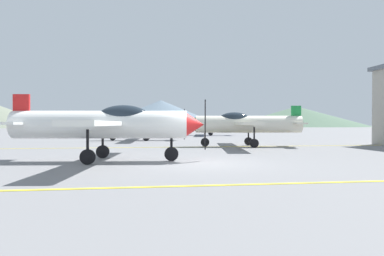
# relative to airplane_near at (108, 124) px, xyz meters

# --- Properties ---
(ground_plane) EXTENTS (400.00, 400.00, 0.00)m
(ground_plane) POSITION_rel_airplane_near_xyz_m (3.84, -1.17, -1.57)
(ground_plane) COLOR slate
(apron_line_near) EXTENTS (80.00, 0.16, 0.01)m
(apron_line_near) POSITION_rel_airplane_near_xyz_m (3.84, -5.84, -1.56)
(apron_line_near) COLOR yellow
(apron_line_near) RESTS_ON ground_plane
(apron_line_far) EXTENTS (80.00, 0.16, 0.01)m
(apron_line_far) POSITION_rel_airplane_near_xyz_m (3.84, 7.61, -1.56)
(apron_line_far) COLOR yellow
(apron_line_far) RESTS_ON ground_plane
(airplane_near) EXTENTS (8.12, 9.32, 2.79)m
(airplane_near) POSITION_rel_airplane_near_xyz_m (0.00, 0.00, 0.00)
(airplane_near) COLOR white
(airplane_near) RESTS_ON ground_plane
(airplane_mid) EXTENTS (8.13, 9.32, 2.79)m
(airplane_mid) POSITION_rel_airplane_near_xyz_m (8.09, 7.62, 0.00)
(airplane_mid) COLOR silver
(airplane_mid) RESTS_ON ground_plane
(airplane_far) EXTENTS (8.07, 9.30, 2.79)m
(airplane_far) POSITION_rel_airplane_near_xyz_m (0.96, 16.85, 0.00)
(airplane_far) COLOR silver
(airplane_far) RESTS_ON ground_plane
(airplane_back) EXTENTS (8.14, 9.31, 2.79)m
(airplane_back) POSITION_rel_airplane_near_xyz_m (9.24, 28.51, 0.00)
(airplane_back) COLOR #33478C
(airplane_back) RESTS_ON ground_plane
(hill_centerleft) EXTENTS (62.70, 62.70, 13.03)m
(hill_centerleft) POSITION_rel_airplane_near_xyz_m (7.37, 145.65, 4.95)
(hill_centerleft) COLOR slate
(hill_centerleft) RESTS_ON ground_plane
(hill_centerright) EXTENTS (70.85, 70.85, 10.45)m
(hill_centerright) POSITION_rel_airplane_near_xyz_m (77.46, 146.05, 3.66)
(hill_centerright) COLOR #4C6651
(hill_centerright) RESTS_ON ground_plane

